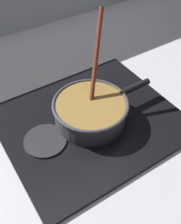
# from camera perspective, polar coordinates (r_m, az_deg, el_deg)

# --- Properties ---
(ground) EXTENTS (2.40, 1.60, 0.04)m
(ground) POSITION_cam_1_polar(r_m,az_deg,el_deg) (0.83, -1.38, -9.28)
(ground) COLOR #B7B7BC
(hob_plate) EXTENTS (0.56, 0.48, 0.01)m
(hob_plate) POSITION_cam_1_polar(r_m,az_deg,el_deg) (0.89, -0.00, -1.91)
(hob_plate) COLOR black
(hob_plate) RESTS_ON ground
(burner_ring) EXTENTS (0.19, 0.19, 0.01)m
(burner_ring) POSITION_cam_1_polar(r_m,az_deg,el_deg) (0.88, -0.00, -1.47)
(burner_ring) COLOR #592D0C
(burner_ring) RESTS_ON hob_plate
(spare_burner) EXTENTS (0.13, 0.13, 0.01)m
(spare_burner) POSITION_cam_1_polar(r_m,az_deg,el_deg) (0.84, -9.51, -5.94)
(spare_burner) COLOR #262628
(spare_burner) RESTS_ON hob_plate
(cooking_pan) EXTENTS (0.36, 0.26, 0.31)m
(cooking_pan) POSITION_cam_1_polar(r_m,az_deg,el_deg) (0.86, 0.08, 0.35)
(cooking_pan) COLOR #38383D
(cooking_pan) RESTS_ON hob_plate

